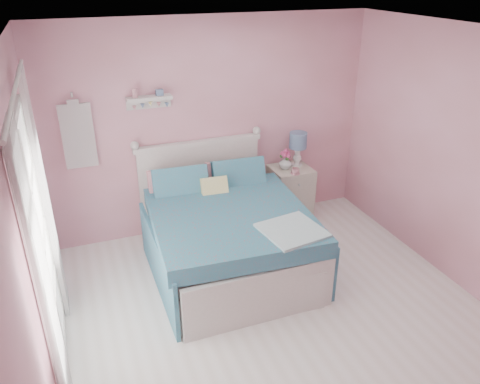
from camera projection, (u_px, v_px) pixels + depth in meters
floor at (290, 332)px, 4.35m from camera, size 4.50×4.50×0.00m
room_shell at (299, 176)px, 3.66m from camera, size 4.50×4.50×4.50m
bed at (226, 235)px, 5.14m from camera, size 1.70×2.07×1.17m
nightstand at (290, 193)px, 6.17m from camera, size 0.50×0.49×0.72m
table_lamp at (298, 143)px, 5.96m from camera, size 0.22×0.22×0.45m
vase at (285, 163)px, 5.96m from camera, size 0.18×0.18×0.17m
teacup at (295, 171)px, 5.83m from camera, size 0.11×0.11×0.07m
roses at (286, 154)px, 5.90m from camera, size 0.14×0.11×0.12m
wall_shelf at (149, 99)px, 5.19m from camera, size 0.50×0.15×0.25m
hanging_dress at (78, 136)px, 5.07m from camera, size 0.34×0.03×0.72m
french_door at (42, 254)px, 3.58m from camera, size 0.04×1.32×2.16m
curtain_near at (48, 300)px, 2.93m from camera, size 0.04×0.40×2.32m
curtain_far at (46, 200)px, 4.18m from camera, size 0.04×0.40×2.32m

